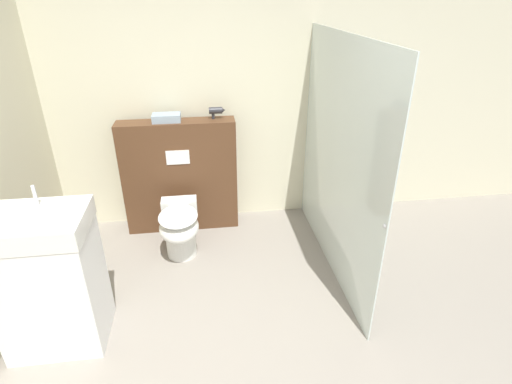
# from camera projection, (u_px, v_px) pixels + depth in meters

# --- Properties ---
(wall_back) EXTENTS (8.00, 0.06, 2.50)m
(wall_back) POSITION_uv_depth(u_px,v_px,m) (219.00, 103.00, 3.94)
(wall_back) COLOR beige
(wall_back) RESTS_ON ground_plane
(partition_panel) EXTENTS (1.12, 0.24, 1.14)m
(partition_panel) POSITION_uv_depth(u_px,v_px,m) (180.00, 176.00, 4.01)
(partition_panel) COLOR #51331E
(partition_panel) RESTS_ON ground_plane
(shower_glass) EXTENTS (0.04, 1.96, 1.98)m
(shower_glass) POSITION_uv_depth(u_px,v_px,m) (337.00, 161.00, 3.28)
(shower_glass) COLOR silver
(shower_glass) RESTS_ON ground_plane
(toilet) EXTENTS (0.35, 0.57, 0.49)m
(toilet) POSITION_uv_depth(u_px,v_px,m) (180.00, 229.00, 3.65)
(toilet) COLOR white
(toilet) RESTS_ON ground_plane
(sink_vanity) EXTENTS (0.63, 0.49, 1.15)m
(sink_vanity) POSITION_uv_depth(u_px,v_px,m) (50.00, 281.00, 2.67)
(sink_vanity) COLOR white
(sink_vanity) RESTS_ON ground_plane
(hair_drier) EXTENTS (0.15, 0.06, 0.11)m
(hair_drier) POSITION_uv_depth(u_px,v_px,m) (216.00, 111.00, 3.79)
(hair_drier) COLOR #2D2D33
(hair_drier) RESTS_ON partition_panel
(folded_towel) EXTENTS (0.26, 0.16, 0.07)m
(folded_towel) POSITION_uv_depth(u_px,v_px,m) (167.00, 118.00, 3.73)
(folded_towel) COLOR #8C9EAD
(folded_towel) RESTS_ON partition_panel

